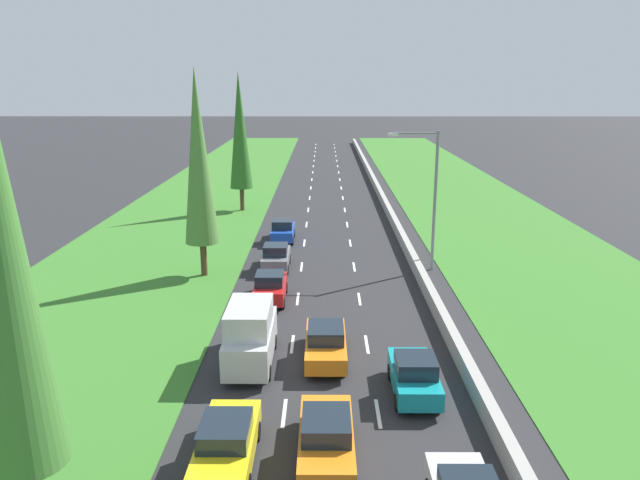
{
  "coord_description": "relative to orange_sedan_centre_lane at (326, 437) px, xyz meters",
  "views": [
    {
      "loc": [
        -0.3,
        1.28,
        12.0
      ],
      "look_at": [
        -0.54,
        43.11,
        0.75
      ],
      "focal_mm": 33.41,
      "sensor_mm": 36.0,
      "label": 1
    }
  ],
  "objects": [
    {
      "name": "ground_plane",
      "position": [
        0.2,
        41.76,
        -0.81
      ],
      "size": [
        300.0,
        300.0,
        0.0
      ],
      "primitive_type": "plane",
      "color": "#28282B",
      "rests_on": "ground"
    },
    {
      "name": "grass_verge_left",
      "position": [
        -12.45,
        41.76,
        -0.79
      ],
      "size": [
        14.0,
        140.0,
        0.04
      ],
      "primitive_type": "cube",
      "color": "#387528",
      "rests_on": "ground"
    },
    {
      "name": "grass_verge_right",
      "position": [
        14.55,
        41.76,
        -0.79
      ],
      "size": [
        14.0,
        140.0,
        0.04
      ],
      "primitive_type": "cube",
      "color": "#387528",
      "rests_on": "ground"
    },
    {
      "name": "median_barrier",
      "position": [
        5.9,
        41.76,
        -0.39
      ],
      "size": [
        0.44,
        120.0,
        0.85
      ],
      "primitive_type": "cube",
      "color": "#9E9B93",
      "rests_on": "ground"
    },
    {
      "name": "lane_markings",
      "position": [
        0.2,
        41.76,
        -0.81
      ],
      "size": [
        3.64,
        116.0,
        0.01
      ],
      "color": "white",
      "rests_on": "ground"
    },
    {
      "name": "orange_sedan_centre_lane",
      "position": [
        0.0,
        0.0,
        0.0
      ],
      "size": [
        1.82,
        4.5,
        1.64
      ],
      "color": "orange",
      "rests_on": "ground"
    },
    {
      "name": "orange_sedan_centre_lane_third",
      "position": [
        0.01,
        7.2,
        0.0
      ],
      "size": [
        1.82,
        4.5,
        1.64
      ],
      "color": "orange",
      "rests_on": "ground"
    },
    {
      "name": "yellow_sedan_left_lane",
      "position": [
        -3.19,
        -0.34,
        0.0
      ],
      "size": [
        1.82,
        4.5,
        1.64
      ],
      "color": "yellow",
      "rests_on": "ground"
    },
    {
      "name": "silver_van_left_lane",
      "position": [
        -3.25,
        6.73,
        0.59
      ],
      "size": [
        1.96,
        4.9,
        2.82
      ],
      "color": "silver",
      "rests_on": "ground"
    },
    {
      "name": "teal_hatchback_right_lane",
      "position": [
        3.46,
        4.15,
        0.02
      ],
      "size": [
        1.74,
        3.9,
        1.72
      ],
      "color": "teal",
      "rests_on": "ground"
    },
    {
      "name": "red_hatchback_left_lane",
      "position": [
        -3.07,
        14.45,
        0.02
      ],
      "size": [
        1.74,
        3.9,
        1.72
      ],
      "color": "red",
      "rests_on": "ground"
    },
    {
      "name": "grey_hatchback_left_lane",
      "position": [
        -3.2,
        20.3,
        0.02
      ],
      "size": [
        1.74,
        3.9,
        1.72
      ],
      "color": "slate",
      "rests_on": "ground"
    },
    {
      "name": "blue_hatchback_left_lane",
      "position": [
        -3.23,
        27.35,
        0.02
      ],
      "size": [
        1.74,
        3.9,
        1.72
      ],
      "color": "#1E47B7",
      "rests_on": "ground"
    },
    {
      "name": "poplar_tree_second",
      "position": [
        -7.66,
        18.94,
        6.65
      ],
      "size": [
        2.12,
        2.12,
        12.82
      ],
      "color": "#4C3823",
      "rests_on": "ground"
    },
    {
      "name": "poplar_tree_third",
      "position": [
        -7.82,
        38.48,
        6.65
      ],
      "size": [
        2.12,
        2.12,
        12.82
      ],
      "color": "#4C3823",
      "rests_on": "ground"
    },
    {
      "name": "street_light_mast",
      "position": [
        6.65,
        20.25,
        4.42
      ],
      "size": [
        3.2,
        0.28,
        9.0
      ],
      "color": "gray",
      "rests_on": "ground"
    }
  ]
}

